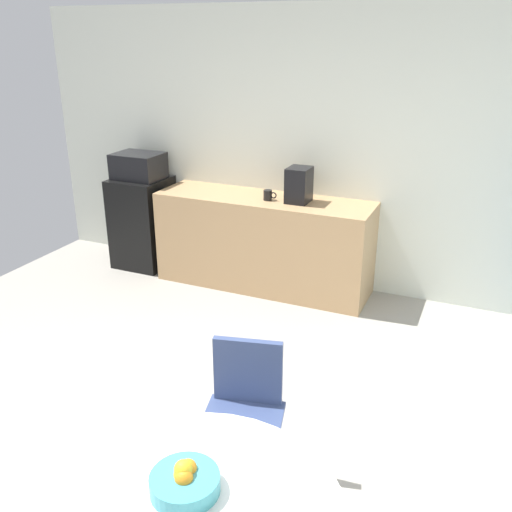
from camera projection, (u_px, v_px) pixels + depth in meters
name	position (u px, v px, depth m)	size (l,w,h in m)	color
ground_plane	(151.00, 476.00, 3.18)	(6.00, 6.00, 0.00)	#9E998E
wall_back	(321.00, 152.00, 5.24)	(6.00, 0.10, 2.60)	silver
counter_block	(263.00, 242.00, 5.42)	(2.08, 0.60, 0.90)	tan
mini_fridge	(143.00, 222.00, 5.93)	(0.54, 0.54, 0.95)	black
microwave	(139.00, 166.00, 5.70)	(0.48, 0.38, 0.26)	black
chair_navy	(245.00, 399.00, 2.99)	(0.51, 0.51, 0.83)	silver
fruit_bowl	(185.00, 480.00, 2.09)	(0.27, 0.27, 0.13)	teal
mug_white	(268.00, 195.00, 5.16)	(0.13, 0.08, 0.09)	black
coffee_maker	(299.00, 185.00, 5.06)	(0.20, 0.24, 0.32)	black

